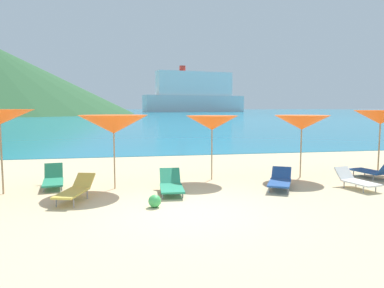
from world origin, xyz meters
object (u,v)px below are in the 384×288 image
at_px(umbrella_3, 114,124).
at_px(lounge_chair_5, 280,180).
at_px(umbrella_4, 212,123).
at_px(lounge_chair_8, 53,179).
at_px(lounge_chair_0, 75,189).
at_px(cruise_ship, 195,94).
at_px(lounge_chair_2, 171,184).
at_px(lounge_chair_4, 374,170).
at_px(umbrella_6, 381,117).
at_px(lounge_chair_1, 356,180).
at_px(beach_ball, 155,201).
at_px(umbrella_5, 302,123).

distance_m(umbrella_3, lounge_chair_5, 5.29).
bearing_deg(umbrella_4, lounge_chair_8, -177.25).
bearing_deg(lounge_chair_0, umbrella_3, 68.73).
bearing_deg(cruise_ship, lounge_chair_8, -113.45).
bearing_deg(umbrella_3, umbrella_4, 14.02).
height_order(lounge_chair_0, lounge_chair_2, lounge_chair_2).
relative_size(lounge_chair_2, lounge_chair_8, 1.05).
relative_size(lounge_chair_4, lounge_chair_8, 1.05).
xyz_separation_m(lounge_chair_2, lounge_chair_4, (7.14, 0.76, 0.04)).
xyz_separation_m(umbrella_6, lounge_chair_8, (-11.61, -0.37, -1.83)).
bearing_deg(lounge_chair_4, cruise_ship, -110.35).
xyz_separation_m(lounge_chair_1, beach_ball, (-6.17, -0.94, -0.10)).
distance_m(lounge_chair_0, lounge_chair_5, 5.92).
bearing_deg(lounge_chair_4, umbrella_3, -11.89).
distance_m(umbrella_6, lounge_chair_8, 11.76).
height_order(umbrella_6, lounge_chair_8, umbrella_6).
bearing_deg(lounge_chair_8, lounge_chair_4, -11.71).
xyz_separation_m(umbrella_4, cruise_ship, (36.73, 186.92, 7.76)).
bearing_deg(lounge_chair_4, lounge_chair_1, 27.48).
xyz_separation_m(umbrella_5, lounge_chair_0, (-7.39, -1.89, -1.62)).
bearing_deg(lounge_chair_1, beach_ball, 177.60).
height_order(lounge_chair_8, beach_ball, lounge_chair_8).
bearing_deg(cruise_ship, lounge_chair_5, -111.37).
relative_size(lounge_chair_4, beach_ball, 5.27).
xyz_separation_m(lounge_chair_2, cruise_ship, (38.35, 188.63, 9.44)).
relative_size(umbrella_3, lounge_chair_5, 1.26).
bearing_deg(lounge_chair_4, lounge_chair_5, 0.98).
xyz_separation_m(umbrella_3, lounge_chair_2, (1.60, -0.90, -1.69)).
xyz_separation_m(lounge_chair_4, lounge_chair_5, (-3.82, -0.80, -0.03)).
height_order(lounge_chair_4, cruise_ship, cruise_ship).
distance_m(umbrella_6, lounge_chair_5, 5.48).
bearing_deg(beach_ball, lounge_chair_1, 8.68).
height_order(umbrella_5, cruise_ship, cruise_ship).
distance_m(umbrella_5, beach_ball, 6.39).
bearing_deg(umbrella_4, umbrella_5, -3.41).
bearing_deg(umbrella_6, cruise_ship, 80.81).
xyz_separation_m(umbrella_5, beach_ball, (-5.39, -2.94, -1.77)).
bearing_deg(umbrella_3, lounge_chair_0, -127.88).
relative_size(umbrella_6, lounge_chair_0, 1.34).
height_order(umbrella_3, lounge_chair_5, umbrella_3).
bearing_deg(lounge_chair_0, cruise_ship, 94.38).
xyz_separation_m(umbrella_6, cruise_ship, (30.22, 186.80, 7.61)).
distance_m(lounge_chair_0, lounge_chair_4, 9.80).
distance_m(umbrella_5, lounge_chair_1, 2.72).
bearing_deg(umbrella_3, umbrella_5, 5.51).
xyz_separation_m(umbrella_3, beach_ball, (1.00, -2.33, -1.79)).
bearing_deg(umbrella_3, beach_ball, -66.69).
bearing_deg(umbrella_4, umbrella_3, -165.98).
bearing_deg(lounge_chair_2, umbrella_5, 21.42).
xyz_separation_m(umbrella_4, lounge_chair_2, (-1.62, -1.71, -1.68)).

